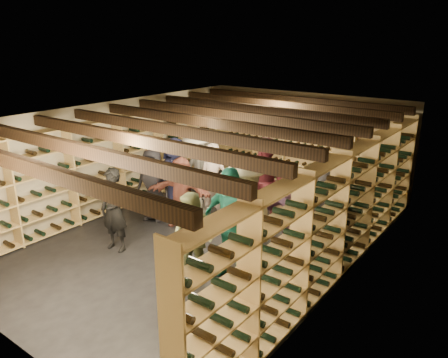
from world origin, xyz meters
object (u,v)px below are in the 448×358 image
person_3 (245,210)px  person_4 (230,222)px  person_1 (114,210)px  person_5 (181,192)px  person_9 (199,171)px  person_2 (193,238)px  person_11 (293,216)px  person_0 (153,185)px  crate_loose (335,226)px  person_8 (267,184)px  crate_stack_right (256,201)px  person_7 (213,183)px  crate_stack_left (286,200)px  person_6 (175,175)px  person_12 (326,216)px

person_3 → person_4: person_3 is taller
person_1 → person_5: person_1 is taller
person_1 → person_9: (0.08, 2.29, 0.18)m
person_2 → person_11: person_11 is taller
person_0 → person_3: size_ratio=0.82×
person_1 → person_2: (1.85, 0.02, -0.03)m
crate_loose → person_3: bearing=-109.7°
person_1 → person_8: (1.69, 2.47, 0.16)m
crate_loose → person_4: size_ratio=0.27×
crate_loose → person_1: 4.37m
crate_stack_right → person_7: (-0.49, -0.91, 0.58)m
person_8 → person_4: bearing=-87.7°
person_9 → person_11: size_ratio=1.23×
person_2 → person_8: person_8 is taller
crate_stack_right → person_5: bearing=-117.7°
person_3 → person_7: size_ratio=1.12×
crate_loose → person_8: 1.64m
person_4 → person_11: 1.29m
person_9 → person_7: bearing=-11.9°
crate_stack_right → person_8: person_8 is taller
crate_stack_right → crate_stack_left: bearing=26.5°
crate_stack_left → person_9: (-1.60, -1.02, 0.61)m
person_7 → person_3: bearing=-45.6°
crate_loose → person_9: bearing=-161.8°
person_0 → person_11: 3.18m
person_4 → person_11: (0.52, 1.17, -0.15)m
crate_loose → person_11: size_ratio=0.32×
person_2 → person_5: size_ratio=1.01×
person_0 → person_7: person_7 is taller
crate_stack_right → person_6: (-1.50, -0.98, 0.58)m
crate_loose → person_9: person_9 is taller
person_9 → person_3: bearing=-23.6°
person_8 → person_12: person_8 is taller
person_4 → person_9: bearing=147.8°
crate_stack_right → person_4: person_4 is taller
person_3 → person_4: 0.55m
crate_stack_left → crate_stack_right: 0.67m
crate_stack_right → person_3: bearing=-62.1°
person_2 → person_6: (-2.26, 2.02, 0.09)m
crate_stack_right → person_5: person_5 is taller
person_7 → person_11: person_7 is taller
person_0 → person_5: (0.74, 0.06, -0.03)m
person_1 → person_7: bearing=65.3°
crate_stack_right → person_5: 1.80m
crate_stack_left → person_11: person_11 is taller
crate_stack_right → person_12: size_ratio=0.37×
crate_loose → person_9: (-2.80, -0.92, 0.87)m
person_11 → person_12: person_12 is taller
person_4 → person_2: bearing=-115.7°
person_12 → person_4: bearing=-134.0°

